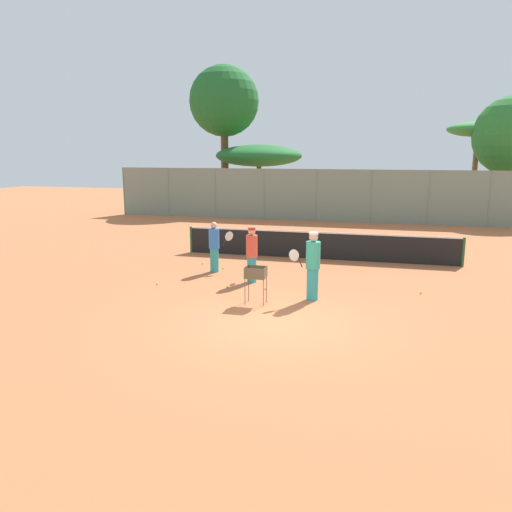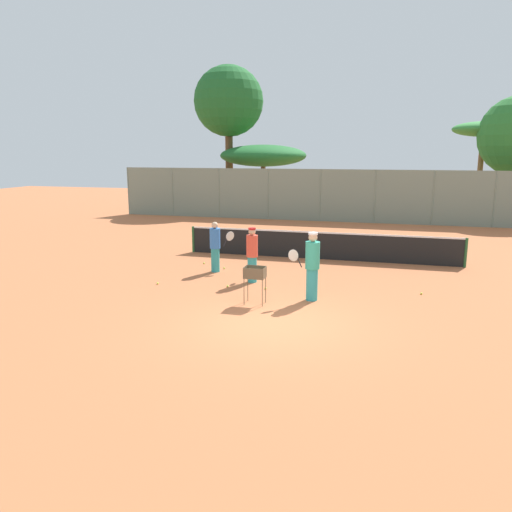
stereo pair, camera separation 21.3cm
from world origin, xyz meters
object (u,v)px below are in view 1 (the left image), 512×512
Objects in this scene: player_red_cap at (214,246)px; parked_car at (414,207)px; tennis_net at (318,245)px; ball_cart at (256,276)px; player_white_outfit at (313,265)px; player_yellow_shirt at (252,254)px.

player_red_cap reaches higher than parked_car.
tennis_net is 10.21× the size of ball_cart.
player_red_cap is 18.45m from parked_car.
player_white_outfit is 4.49m from player_red_cap.
player_red_cap is at bearing -113.38° from parked_car.
parked_car is (4.15, 13.93, 0.10)m from tennis_net.
player_white_outfit is at bearing -83.99° from tennis_net.
parked_car is at bearing -132.71° from player_white_outfit.
tennis_net is 4.38m from player_red_cap.
player_yellow_shirt is 1.69× the size of ball_cart.
player_yellow_shirt is at bearing -107.68° from parked_car.
player_yellow_shirt is 18.84m from parked_car.
ball_cart is (2.31, -3.24, -0.10)m from player_red_cap.
ball_cart is 20.79m from parked_car.
parked_car reaches higher than ball_cart.
ball_cart is at bearing -103.94° from parked_car.
tennis_net is at bearing -116.27° from player_white_outfit.
player_red_cap is at bearing -136.45° from tennis_net.
player_white_outfit is 1.85× the size of ball_cart.
player_white_outfit is 0.46× the size of parked_car.
ball_cart is at bearing -97.78° from tennis_net.
player_red_cap is at bearing 48.31° from player_yellow_shirt.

